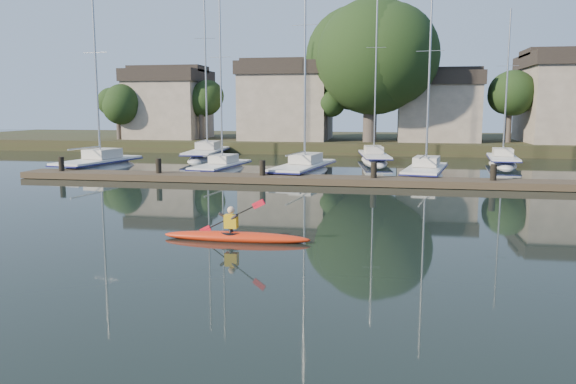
% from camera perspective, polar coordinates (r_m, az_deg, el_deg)
% --- Properties ---
extents(ground, '(160.00, 160.00, 0.00)m').
position_cam_1_polar(ground, '(16.57, -3.24, -5.51)').
color(ground, black).
rests_on(ground, ground).
extents(kayak, '(4.62, 0.96, 1.48)m').
position_cam_1_polar(kayak, '(17.27, -5.37, -4.35)').
color(kayak, red).
rests_on(kayak, ground).
extents(dock, '(34.00, 2.00, 1.80)m').
position_cam_1_polar(dock, '(30.11, 2.97, 1.26)').
color(dock, '#4C3F2B').
rests_on(dock, ground).
extents(sailboat_0, '(3.49, 8.55, 13.18)m').
position_cam_1_polar(sailboat_0, '(38.98, -18.66, 1.86)').
color(sailboat_0, silver).
rests_on(sailboat_0, ground).
extents(sailboat_1, '(2.66, 7.68, 12.30)m').
position_cam_1_polar(sailboat_1, '(35.74, -6.80, 1.76)').
color(sailboat_1, silver).
rests_on(sailboat_1, ground).
extents(sailboat_2, '(3.61, 9.45, 15.27)m').
position_cam_1_polar(sailboat_2, '(34.31, 1.56, 1.50)').
color(sailboat_2, silver).
rests_on(sailboat_2, ground).
extents(sailboat_3, '(3.40, 8.04, 12.57)m').
position_cam_1_polar(sailboat_3, '(33.80, 13.74, 1.16)').
color(sailboat_3, silver).
rests_on(sailboat_3, ground).
extents(sailboat_5, '(3.19, 9.99, 16.26)m').
position_cam_1_polar(sailboat_5, '(45.99, -8.24, 3.20)').
color(sailboat_5, silver).
rests_on(sailboat_5, ground).
extents(sailboat_6, '(3.08, 9.32, 14.54)m').
position_cam_1_polar(sailboat_6, '(43.47, 8.73, 2.92)').
color(sailboat_6, silver).
rests_on(sailboat_6, ground).
extents(sailboat_7, '(2.71, 7.64, 12.07)m').
position_cam_1_polar(sailboat_7, '(43.20, 20.94, 2.41)').
color(sailboat_7, silver).
rests_on(sailboat_7, ground).
extents(shore, '(90.00, 25.25, 12.75)m').
position_cam_1_polar(shore, '(55.96, 8.12, 7.66)').
color(shore, '#2D351A').
rests_on(shore, ground).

